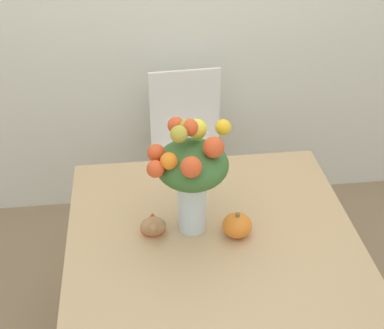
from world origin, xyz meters
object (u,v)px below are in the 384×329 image
(dining_chair_near_window, at_px, (189,157))
(pumpkin, at_px, (237,225))
(flower_vase, at_px, (191,171))
(turkey_figurine, at_px, (153,223))

(dining_chair_near_window, bearing_deg, pumpkin, -87.99)
(flower_vase, xyz_separation_m, pumpkin, (0.18, -0.07, -0.23))
(pumpkin, relative_size, turkey_figurine, 0.85)
(pumpkin, bearing_deg, flower_vase, 159.60)
(pumpkin, height_order, turkey_figurine, pumpkin)
(flower_vase, distance_m, pumpkin, 0.30)
(flower_vase, relative_size, pumpkin, 4.20)
(flower_vase, bearing_deg, dining_chair_near_window, 84.08)
(turkey_figurine, bearing_deg, flower_vase, 2.91)
(pumpkin, distance_m, turkey_figurine, 0.34)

